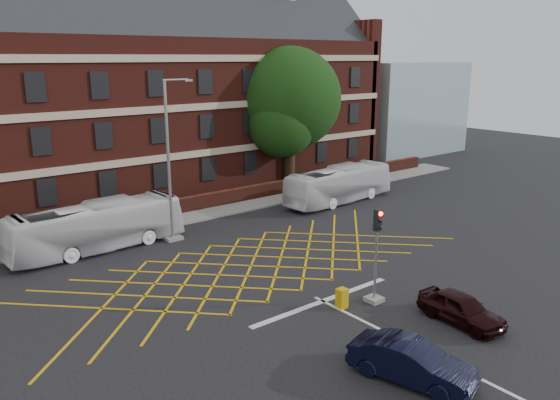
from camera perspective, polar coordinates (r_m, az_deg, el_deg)
ground at (r=27.33m, az=-0.57°, el=-8.09°), size 120.00×120.00×0.00m
victorian_building at (r=44.78m, az=-18.32°, el=10.47°), size 51.00×12.17×20.40m
boundary_wall at (r=37.68m, az=-12.89°, el=-1.12°), size 56.00×0.50×1.10m
far_pavement at (r=36.95m, az=-12.16°, el=-2.18°), size 60.00×3.00×0.12m
glass_block at (r=64.44m, az=11.90°, el=9.45°), size 14.00×10.00×10.00m
box_junction_hatching at (r=28.81m, az=-3.05°, el=-6.86°), size 8.22×8.22×0.02m
stop_line at (r=24.91m, az=4.50°, el=-10.49°), size 8.00×0.30×0.02m
centre_line at (r=21.23m, az=17.06°, el=-15.93°), size 0.15×14.00×0.02m
bus_left at (r=32.29m, az=-18.61°, el=-2.66°), size 9.96×2.71×2.75m
bus_right at (r=41.03m, az=6.22°, el=1.62°), size 9.86×2.99×2.71m
car_navy at (r=19.57m, az=13.59°, el=-16.13°), size 2.60×4.49×1.40m
car_maroon at (r=23.92m, az=18.41°, el=-10.70°), size 1.71×3.81×1.27m
deciduous_tree at (r=46.27m, az=1.01°, el=9.82°), size 8.56×8.56×11.51m
traffic_light_near at (r=24.50m, az=9.97°, el=-6.65°), size 0.70×0.70×4.27m
street_lamp at (r=32.56m, az=-11.34°, el=1.44°), size 2.25×1.00×9.41m
utility_cabinet at (r=24.23m, az=6.48°, el=-10.16°), size 0.43×0.40×0.89m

